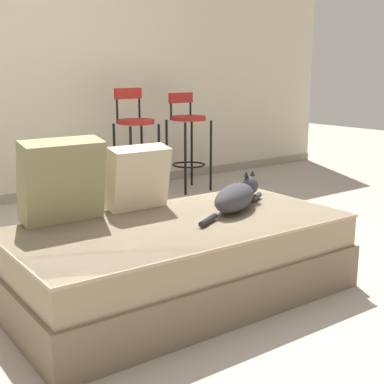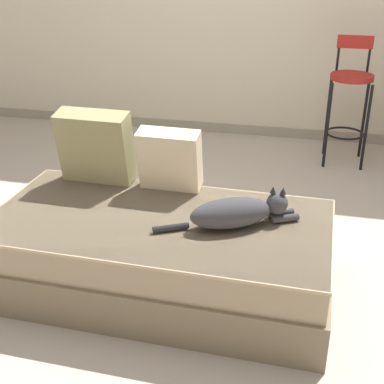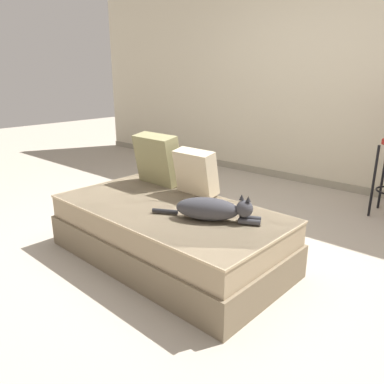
# 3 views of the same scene
# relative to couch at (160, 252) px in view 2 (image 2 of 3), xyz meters

# --- Properties ---
(ground_plane) EXTENTS (16.00, 16.00, 0.00)m
(ground_plane) POSITION_rel_couch_xyz_m (0.00, 0.40, -0.21)
(ground_plane) COLOR #A89E8E
(ground_plane) RESTS_ON ground
(wall_baseboard_trim) EXTENTS (8.00, 0.02, 0.09)m
(wall_baseboard_trim) POSITION_rel_couch_xyz_m (0.00, 2.60, -0.17)
(wall_baseboard_trim) COLOR gray
(wall_baseboard_trim) RESTS_ON ground
(couch) EXTENTS (1.79, 0.95, 0.42)m
(couch) POSITION_rel_couch_xyz_m (0.00, 0.00, 0.00)
(couch) COLOR #766750
(couch) RESTS_ON ground
(throw_pillow_corner) EXTENTS (0.42, 0.23, 0.43)m
(throw_pillow_corner) POSITION_rel_couch_xyz_m (-0.48, 0.37, 0.42)
(throw_pillow_corner) COLOR #847F56
(throw_pillow_corner) RESTS_ON couch
(throw_pillow_middle) EXTENTS (0.35, 0.19, 0.36)m
(throw_pillow_middle) POSITION_rel_couch_xyz_m (-0.04, 0.36, 0.39)
(throw_pillow_middle) COLOR beige
(throw_pillow_middle) RESTS_ON couch
(cat) EXTENTS (0.70, 0.38, 0.19)m
(cat) POSITION_rel_couch_xyz_m (0.40, 0.01, 0.28)
(cat) COLOR #333338
(cat) RESTS_ON couch
(bar_stool_near_window) EXTENTS (0.34, 0.34, 1.02)m
(bar_stool_near_window) POSITION_rel_couch_xyz_m (1.00, 2.09, 0.38)
(bar_stool_near_window) COLOR black
(bar_stool_near_window) RESTS_ON ground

